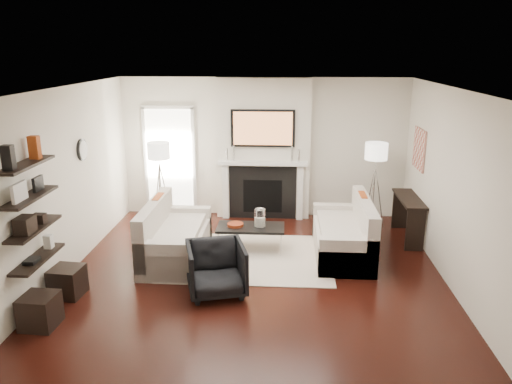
# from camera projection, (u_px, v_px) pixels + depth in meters

# --- Properties ---
(room_envelope) EXTENTS (6.00, 6.00, 6.00)m
(room_envelope) POSITION_uv_depth(u_px,v_px,m) (253.00, 190.00, 6.82)
(room_envelope) COLOR black
(room_envelope) RESTS_ON ground
(chimney_breast) EXTENTS (1.80, 0.25, 2.70)m
(chimney_breast) POSITION_uv_depth(u_px,v_px,m) (263.00, 149.00, 9.58)
(chimney_breast) COLOR silver
(chimney_breast) RESTS_ON floor
(fireplace_surround) EXTENTS (1.30, 0.02, 1.04)m
(fireplace_surround) POSITION_uv_depth(u_px,v_px,m) (263.00, 193.00, 9.68)
(fireplace_surround) COLOR black
(fireplace_surround) RESTS_ON floor
(firebox) EXTENTS (0.75, 0.02, 0.65)m
(firebox) POSITION_uv_depth(u_px,v_px,m) (263.00, 196.00, 9.69)
(firebox) COLOR black
(firebox) RESTS_ON floor
(mantel_pilaster_l) EXTENTS (0.12, 0.08, 1.10)m
(mantel_pilaster_l) POSITION_uv_depth(u_px,v_px,m) (226.00, 191.00, 9.68)
(mantel_pilaster_l) COLOR white
(mantel_pilaster_l) RESTS_ON floor
(mantel_pilaster_r) EXTENTS (0.12, 0.08, 1.10)m
(mantel_pilaster_r) POSITION_uv_depth(u_px,v_px,m) (300.00, 192.00, 9.60)
(mantel_pilaster_r) COLOR white
(mantel_pilaster_r) RESTS_ON floor
(mantel_shelf) EXTENTS (1.70, 0.18, 0.07)m
(mantel_shelf) POSITION_uv_depth(u_px,v_px,m) (263.00, 163.00, 9.46)
(mantel_shelf) COLOR white
(mantel_shelf) RESTS_ON chimney_breast
(tv_body) EXTENTS (1.20, 0.06, 0.70)m
(tv_body) POSITION_uv_depth(u_px,v_px,m) (263.00, 128.00, 9.30)
(tv_body) COLOR black
(tv_body) RESTS_ON chimney_breast
(tv_screen) EXTENTS (1.10, 0.00, 0.62)m
(tv_screen) POSITION_uv_depth(u_px,v_px,m) (263.00, 129.00, 9.27)
(tv_screen) COLOR #BF723F
(tv_screen) RESTS_ON tv_body
(candlestick_l_tall) EXTENTS (0.04, 0.04, 0.30)m
(candlestick_l_tall) POSITION_uv_depth(u_px,v_px,m) (234.00, 153.00, 9.45)
(candlestick_l_tall) COLOR silver
(candlestick_l_tall) RESTS_ON mantel_shelf
(candlestick_l_short) EXTENTS (0.04, 0.04, 0.24)m
(candlestick_l_short) POSITION_uv_depth(u_px,v_px,m) (227.00, 155.00, 9.47)
(candlestick_l_short) COLOR silver
(candlestick_l_short) RESTS_ON mantel_shelf
(candlestick_r_tall) EXTENTS (0.04, 0.04, 0.30)m
(candlestick_r_tall) POSITION_uv_depth(u_px,v_px,m) (292.00, 154.00, 9.39)
(candlestick_r_tall) COLOR silver
(candlestick_r_tall) RESTS_ON mantel_shelf
(candlestick_r_short) EXTENTS (0.04, 0.04, 0.24)m
(candlestick_r_short) POSITION_uv_depth(u_px,v_px,m) (299.00, 155.00, 9.39)
(candlestick_r_short) COLOR silver
(candlestick_r_short) RESTS_ON mantel_shelf
(hallway_panel) EXTENTS (0.90, 0.02, 2.10)m
(hallway_panel) POSITION_uv_depth(u_px,v_px,m) (170.00, 162.00, 9.87)
(hallway_panel) COLOR white
(hallway_panel) RESTS_ON floor
(door_trim_l) EXTENTS (0.06, 0.06, 2.16)m
(door_trim_l) POSITION_uv_depth(u_px,v_px,m) (146.00, 162.00, 9.88)
(door_trim_l) COLOR white
(door_trim_l) RESTS_ON floor
(door_trim_r) EXTENTS (0.06, 0.06, 2.16)m
(door_trim_r) POSITION_uv_depth(u_px,v_px,m) (194.00, 163.00, 9.82)
(door_trim_r) COLOR white
(door_trim_r) RESTS_ON floor
(door_trim_top) EXTENTS (1.02, 0.06, 0.06)m
(door_trim_top) POSITION_uv_depth(u_px,v_px,m) (167.00, 107.00, 9.55)
(door_trim_top) COLOR white
(door_trim_top) RESTS_ON wall_back
(rug) EXTENTS (2.60, 2.00, 0.01)m
(rug) POSITION_uv_depth(u_px,v_px,m) (249.00, 257.00, 7.96)
(rug) COLOR beige
(rug) RESTS_ON floor
(loveseat_left_base) EXTENTS (0.85, 1.80, 0.42)m
(loveseat_left_base) POSITION_uv_depth(u_px,v_px,m) (177.00, 246.00, 7.88)
(loveseat_left_base) COLOR beige
(loveseat_left_base) RESTS_ON floor
(loveseat_left_back) EXTENTS (0.18, 1.80, 0.80)m
(loveseat_left_back) POSITION_uv_depth(u_px,v_px,m) (155.00, 227.00, 7.81)
(loveseat_left_back) COLOR beige
(loveseat_left_back) RESTS_ON floor
(loveseat_left_arm_n) EXTENTS (0.85, 0.18, 0.60)m
(loveseat_left_arm_n) POSITION_uv_depth(u_px,v_px,m) (164.00, 262.00, 7.08)
(loveseat_left_arm_n) COLOR beige
(loveseat_left_arm_n) RESTS_ON floor
(loveseat_left_arm_s) EXTENTS (0.85, 0.18, 0.60)m
(loveseat_left_arm_s) POSITION_uv_depth(u_px,v_px,m) (186.00, 223.00, 8.63)
(loveseat_left_arm_s) COLOR beige
(loveseat_left_arm_s) RESTS_ON floor
(loveseat_left_cushion) EXTENTS (0.63, 1.44, 0.10)m
(loveseat_left_cushion) POSITION_uv_depth(u_px,v_px,m) (179.00, 231.00, 7.81)
(loveseat_left_cushion) COLOR beige
(loveseat_left_cushion) RESTS_ON loveseat_left_base
(pillow_left_orange) EXTENTS (0.10, 0.42, 0.42)m
(pillow_left_orange) POSITION_uv_depth(u_px,v_px,m) (159.00, 208.00, 8.05)
(pillow_left_orange) COLOR #973C12
(pillow_left_orange) RESTS_ON loveseat_left_cushion
(pillow_left_charcoal) EXTENTS (0.10, 0.40, 0.40)m
(pillow_left_charcoal) POSITION_uv_depth(u_px,v_px,m) (149.00, 221.00, 7.47)
(pillow_left_charcoal) COLOR black
(pillow_left_charcoal) RESTS_ON loveseat_left_cushion
(loveseat_right_base) EXTENTS (0.85, 1.80, 0.42)m
(loveseat_right_base) POSITION_uv_depth(u_px,v_px,m) (342.00, 243.00, 8.02)
(loveseat_right_base) COLOR beige
(loveseat_right_base) RESTS_ON floor
(loveseat_right_back) EXTENTS (0.18, 1.80, 0.80)m
(loveseat_right_back) POSITION_uv_depth(u_px,v_px,m) (364.00, 224.00, 7.91)
(loveseat_right_back) COLOR beige
(loveseat_right_back) RESTS_ON floor
(loveseat_right_arm_n) EXTENTS (0.85, 0.18, 0.60)m
(loveseat_right_arm_n) POSITION_uv_depth(u_px,v_px,m) (348.00, 258.00, 7.22)
(loveseat_right_arm_n) COLOR beige
(loveseat_right_arm_n) RESTS_ON floor
(loveseat_right_arm_s) EXTENTS (0.85, 0.18, 0.60)m
(loveseat_right_arm_s) POSITION_uv_depth(u_px,v_px,m) (337.00, 221.00, 8.77)
(loveseat_right_arm_s) COLOR beige
(loveseat_right_arm_s) RESTS_ON floor
(loveseat_right_cushion) EXTENTS (0.63, 1.44, 0.10)m
(loveseat_right_cushion) POSITION_uv_depth(u_px,v_px,m) (340.00, 227.00, 7.95)
(loveseat_right_cushion) COLOR beige
(loveseat_right_cushion) RESTS_ON loveseat_right_base
(pillow_right_orange) EXTENTS (0.10, 0.42, 0.42)m
(pillow_right_orange) POSITION_uv_depth(u_px,v_px,m) (362.00, 206.00, 8.14)
(pillow_right_orange) COLOR #973C12
(pillow_right_orange) RESTS_ON loveseat_right_cushion
(pillow_right_charcoal) EXTENTS (0.10, 0.40, 0.40)m
(pillow_right_charcoal) POSITION_uv_depth(u_px,v_px,m) (368.00, 219.00, 7.57)
(pillow_right_charcoal) COLOR black
(pillow_right_charcoal) RESTS_ON loveseat_right_cushion
(coffee_table) EXTENTS (1.10, 0.55, 0.04)m
(coffee_table) POSITION_uv_depth(u_px,v_px,m) (251.00, 228.00, 8.14)
(coffee_table) COLOR black
(coffee_table) RESTS_ON floor
(coffee_leg_nw) EXTENTS (0.02, 0.02, 0.38)m
(coffee_leg_nw) POSITION_uv_depth(u_px,v_px,m) (219.00, 244.00, 8.02)
(coffee_leg_nw) COLOR silver
(coffee_leg_nw) RESTS_ON floor
(coffee_leg_ne) EXTENTS (0.02, 0.02, 0.38)m
(coffee_leg_ne) POSITION_uv_depth(u_px,v_px,m) (281.00, 245.00, 7.96)
(coffee_leg_ne) COLOR silver
(coffee_leg_ne) RESTS_ON floor
(coffee_leg_sw) EXTENTS (0.02, 0.02, 0.38)m
(coffee_leg_sw) POSITION_uv_depth(u_px,v_px,m) (222.00, 234.00, 8.44)
(coffee_leg_sw) COLOR silver
(coffee_leg_sw) RESTS_ON floor
(coffee_leg_se) EXTENTS (0.02, 0.02, 0.38)m
(coffee_leg_se) POSITION_uv_depth(u_px,v_px,m) (281.00, 235.00, 8.38)
(coffee_leg_se) COLOR silver
(coffee_leg_se) RESTS_ON floor
(hurricane_glass) EXTENTS (0.18, 0.18, 0.32)m
(hurricane_glass) POSITION_uv_depth(u_px,v_px,m) (260.00, 218.00, 8.09)
(hurricane_glass) COLOR white
(hurricane_glass) RESTS_ON coffee_table
(hurricane_candle) EXTENTS (0.11, 0.11, 0.17)m
(hurricane_candle) POSITION_uv_depth(u_px,v_px,m) (260.00, 222.00, 8.11)
(hurricane_candle) COLOR white
(hurricane_candle) RESTS_ON coffee_table
(copper_bowl) EXTENTS (0.27, 0.27, 0.04)m
(copper_bowl) POSITION_uv_depth(u_px,v_px,m) (235.00, 225.00, 8.14)
(copper_bowl) COLOR #AE3E1D
(copper_bowl) RESTS_ON coffee_table
(armchair) EXTENTS (0.92, 0.88, 0.78)m
(armchair) POSITION_uv_depth(u_px,v_px,m) (216.00, 267.00, 6.71)
(armchair) COLOR black
(armchair) RESTS_ON floor
(lamp_left_post) EXTENTS (0.02, 0.02, 1.20)m
(lamp_left_post) POSITION_uv_depth(u_px,v_px,m) (161.00, 196.00, 9.19)
(lamp_left_post) COLOR silver
(lamp_left_post) RESTS_ON floor
(lamp_left_shade) EXTENTS (0.40, 0.40, 0.30)m
(lamp_left_shade) POSITION_uv_depth(u_px,v_px,m) (158.00, 151.00, 8.95)
(lamp_left_shade) COLOR white
(lamp_left_shade) RESTS_ON lamp_left_post
(lamp_left_leg_a) EXTENTS (0.25, 0.02, 1.23)m
(lamp_left_leg_a) POSITION_uv_depth(u_px,v_px,m) (167.00, 196.00, 9.18)
(lamp_left_leg_a) COLOR silver
(lamp_left_leg_a) RESTS_ON floor
(lamp_left_leg_b) EXTENTS (0.14, 0.22, 1.23)m
(lamp_left_leg_b) POSITION_uv_depth(u_px,v_px,m) (159.00, 194.00, 9.28)
(lamp_left_leg_b) COLOR silver
(lamp_left_leg_b) RESTS_ON floor
(lamp_left_leg_c) EXTENTS (0.14, 0.22, 1.23)m
(lamp_left_leg_c) POSITION_uv_depth(u_px,v_px,m) (157.00, 197.00, 9.10)
(lamp_left_leg_c) COLOR silver
(lamp_left_leg_c) RESTS_ON floor
(lamp_right_post) EXTENTS (0.02, 0.02, 1.20)m
(lamp_right_post) POSITION_uv_depth(u_px,v_px,m) (373.00, 197.00, 9.13)
(lamp_right_post) COLOR silver
(lamp_right_post) RESTS_ON floor
(lamp_right_shade) EXTENTS (0.40, 0.40, 0.30)m
(lamp_right_shade) POSITION_uv_depth(u_px,v_px,m) (376.00, 151.00, 8.89)
(lamp_right_shade) COLOR white
(lamp_right_shade) RESTS_ON lamp_right_post
(lamp_right_leg_a) EXTENTS (0.25, 0.02, 1.23)m
(lamp_right_leg_a) POSITION_uv_depth(u_px,v_px,m) (379.00, 197.00, 9.12)
(lamp_right_leg_a) COLOR silver
(lamp_right_leg_a) RESTS_ON floor
(lamp_right_leg_b) EXTENTS (0.14, 0.22, 1.23)m
(lamp_right_leg_b) POSITION_uv_depth(u_px,v_px,m) (369.00, 195.00, 9.22)
(lamp_right_leg_b) COLOR silver
(lamp_right_leg_b) RESTS_ON floor
(lamp_right_leg_c) EXTENTS (0.14, 0.22, 1.23)m
(lamp_right_leg_c) POSITION_uv_depth(u_px,v_px,m) (371.00, 198.00, 9.04)
(lamp_right_leg_c) COLOR silver
(lamp_right_leg_c) RESTS_ON floor
(console_top) EXTENTS (0.35, 1.20, 0.04)m
(console_top) POSITION_uv_depth(u_px,v_px,m) (409.00, 199.00, 8.56)
(console_top) COLOR black
(console_top) RESTS_ON floor
(console_leg_n) EXTENTS (0.30, 0.04, 0.71)m
(console_leg_n) POSITION_uv_depth(u_px,v_px,m) (415.00, 230.00, 8.14)
(console_leg_n) COLOR black
(console_leg_n) RESTS_ON floor
(console_leg_s) EXTENTS (0.30, 0.04, 0.71)m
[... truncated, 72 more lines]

